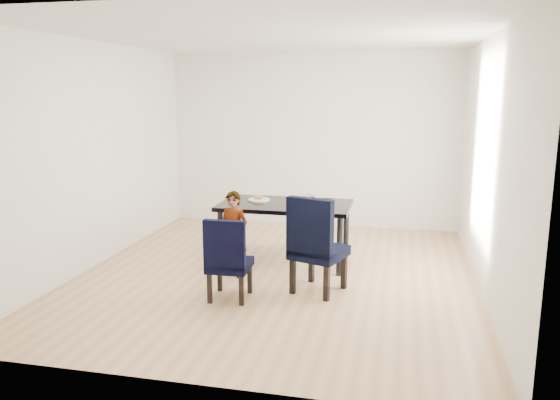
% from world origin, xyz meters
% --- Properties ---
extents(floor, '(4.50, 5.00, 0.01)m').
position_xyz_m(floor, '(0.00, 0.00, -0.01)').
color(floor, tan).
rests_on(floor, ground).
extents(ceiling, '(4.50, 5.00, 0.01)m').
position_xyz_m(ceiling, '(0.00, 0.00, 2.71)').
color(ceiling, white).
rests_on(ceiling, wall_back).
extents(wall_back, '(4.50, 0.01, 2.70)m').
position_xyz_m(wall_back, '(0.00, 2.50, 1.35)').
color(wall_back, white).
rests_on(wall_back, ground).
extents(wall_front, '(4.50, 0.01, 2.70)m').
position_xyz_m(wall_front, '(0.00, -2.50, 1.35)').
color(wall_front, silver).
rests_on(wall_front, ground).
extents(wall_left, '(0.01, 5.00, 2.70)m').
position_xyz_m(wall_left, '(-2.25, 0.00, 1.35)').
color(wall_left, silver).
rests_on(wall_left, ground).
extents(wall_right, '(0.01, 5.00, 2.70)m').
position_xyz_m(wall_right, '(2.25, 0.00, 1.35)').
color(wall_right, silver).
rests_on(wall_right, ground).
extents(dining_table, '(1.60, 0.90, 0.75)m').
position_xyz_m(dining_table, '(0.00, 0.50, 0.38)').
color(dining_table, black).
rests_on(dining_table, floor).
extents(chair_left, '(0.43, 0.45, 0.87)m').
position_xyz_m(chair_left, '(-0.30, -0.82, 0.44)').
color(chair_left, black).
rests_on(chair_left, floor).
extents(chair_right, '(0.65, 0.66, 1.05)m').
position_xyz_m(chair_right, '(0.56, -0.42, 0.53)').
color(chair_right, black).
rests_on(chair_right, floor).
extents(child, '(0.41, 0.31, 1.00)m').
position_xyz_m(child, '(-0.47, -0.15, 0.50)').
color(child, red).
rests_on(child, floor).
extents(plate, '(0.36, 0.36, 0.02)m').
position_xyz_m(plate, '(-0.36, 0.59, 0.76)').
color(plate, silver).
rests_on(plate, dining_table).
extents(sandwich, '(0.15, 0.10, 0.06)m').
position_xyz_m(sandwich, '(-0.37, 0.60, 0.79)').
color(sandwich, '#A16339').
rests_on(sandwich, plate).
extents(laptop, '(0.32, 0.21, 0.02)m').
position_xyz_m(laptop, '(0.36, 0.36, 0.76)').
color(laptop, black).
rests_on(laptop, dining_table).
extents(cable_tangle, '(0.16, 0.16, 0.01)m').
position_xyz_m(cable_tangle, '(0.24, 0.85, 0.75)').
color(cable_tangle, black).
rests_on(cable_tangle, dining_table).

